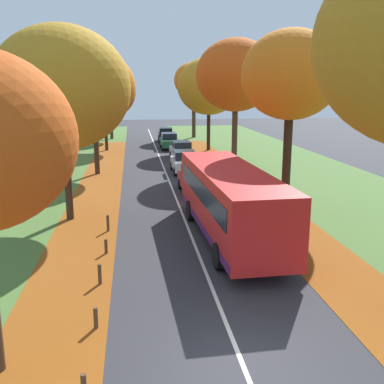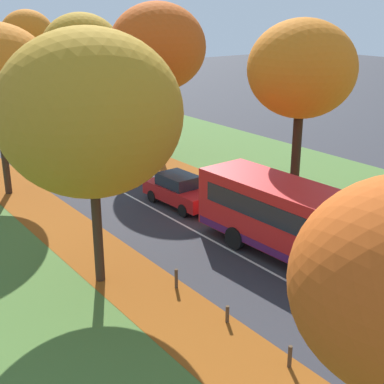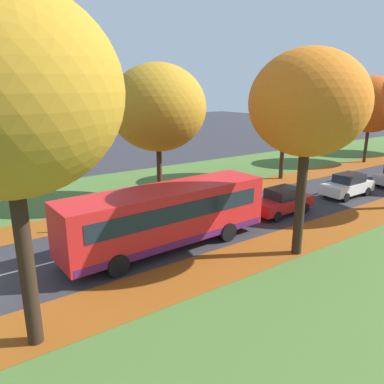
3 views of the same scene
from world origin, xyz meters
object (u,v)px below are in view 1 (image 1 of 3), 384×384
Objects in this scene: tree_left_distant at (110,84)px; bus at (230,199)px; bollard_fifth at (106,246)px; car_red_lead at (196,180)px; car_black_trailing at (166,135)px; tree_left_near at (62,88)px; car_green_fourth_in_line at (169,141)px; car_white_following at (184,162)px; car_silver_third_in_line at (182,151)px; tree_right_mid at (236,75)px; bollard_third at (96,318)px; tree_right_distant at (194,81)px; tree_right_far at (209,86)px; tree_left_far at (104,91)px; tree_left_mid at (93,88)px; bollard_fourth at (100,274)px; tree_right_near at (291,75)px; bollard_sixth at (108,223)px.

bus is (6.51, -38.45, -4.87)m from tree_left_distant.
car_red_lead is at bearing 63.07° from bollard_fifth.
bollard_fifth is at bearing -97.95° from car_black_trailing.
tree_left_near is 26.22m from car_green_fourth_in_line.
bollard_fifth is 0.14× the size of car_white_following.
bollard_fifth is 22.93m from car_silver_third_in_line.
tree_right_mid is 26.04m from bollard_third.
car_white_following is at bearing 58.81° from tree_left_near.
tree_right_distant is at bearing 79.02° from bollard_third.
tree_right_far is 2.14× the size of car_red_lead.
bollard_third is at bearing -126.84° from bus.
bollard_fifth is 5.43m from bus.
tree_right_far is 35.40m from bollard_third.
tree_left_mid is at bearing -90.10° from tree_left_far.
tree_left_far is 15.25m from car_white_following.
car_green_fourth_in_line is (-4.20, 11.81, -6.32)m from tree_right_mid.
tree_left_distant is at bearing 91.83° from bollard_fourth.
bus is at bearing -131.28° from tree_right_near.
tree_right_far is at bearing 65.17° from tree_left_near.
car_black_trailing is (6.48, 6.52, -5.06)m from tree_left_far.
bollard_fourth is (-8.82, -30.98, -5.98)m from tree_right_far.
tree_right_near is at bearing 48.72° from bus.
car_white_following is (6.40, -12.89, -5.06)m from tree_left_far.
tree_left_mid is 14.96× the size of bollard_third.
tree_right_distant is 12.71m from car_green_fourth_in_line.
bollard_fourth is 38.87m from car_black_trailing.
car_green_fourth_in_line is at bearing -90.99° from car_black_trailing.
bollard_fifth is (1.49, -29.24, -5.58)m from tree_left_far.
tree_left_distant reaches higher than bollard_fifth.
tree_right_distant is 2.17× the size of car_red_lead.
car_green_fourth_in_line is (-3.88, 1.48, -5.52)m from tree_right_far.
bollard_fifth is (1.99, -4.96, -5.95)m from tree_left_near.
tree_right_far reaches higher than car_white_following.
car_silver_third_in_line is at bearing 39.35° from tree_left_mid.
tree_left_near reaches higher than car_silver_third_in_line.
car_silver_third_in_line is at bearing -88.29° from car_black_trailing.
bus is 21.09m from car_silver_third_in_line.
tree_left_far is 25.74m from tree_right_near.
tree_left_near is 1.02× the size of tree_left_mid.
tree_right_mid is (10.60, 1.26, 0.90)m from tree_left_mid.
car_green_fourth_in_line is (4.95, 26.90, 0.44)m from bollard_sixth.
car_black_trailing is at bearing 82.55° from bollard_fourth.
car_white_following is (6.90, 11.39, -5.43)m from tree_left_near.
bollard_sixth is 0.18× the size of car_silver_third_in_line.
tree_left_distant reaches higher than car_silver_third_in_line.
tree_left_far is at bearing 134.66° from car_silver_third_in_line.
bus is (6.59, -28.03, -4.17)m from tree_left_far.
car_white_following reaches higher than bollard_third.
tree_left_near is 0.92× the size of tree_right_mid.
car_white_following and car_black_trailing have the same top height.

